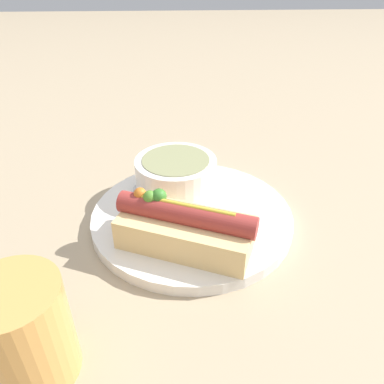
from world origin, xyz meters
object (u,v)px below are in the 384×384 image
object	(u,v)px
drinking_glass	(23,333)
spoon	(144,198)
hot_dog	(185,227)
soup_bowl	(176,173)

from	to	relation	value
drinking_glass	spoon	bearing A→B (deg)	70.89
hot_dog	spoon	world-z (taller)	hot_dog
spoon	drinking_glass	xyz separation A→B (m)	(-0.08, -0.23, 0.03)
soup_bowl	drinking_glass	distance (m)	0.28
soup_bowl	spoon	distance (m)	0.06
spoon	drinking_glass	world-z (taller)	drinking_glass
hot_dog	soup_bowl	size ratio (longest dim) A/B	1.46
soup_bowl	spoon	bearing A→B (deg)	-150.76
drinking_glass	hot_dog	bearing A→B (deg)	46.03
soup_bowl	spoon	xyz separation A→B (m)	(-0.04, -0.02, -0.02)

